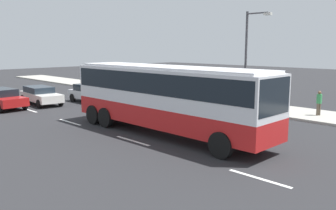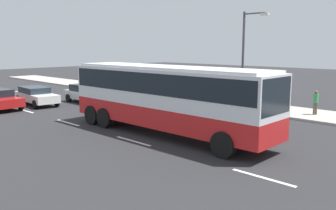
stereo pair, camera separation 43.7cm
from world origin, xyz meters
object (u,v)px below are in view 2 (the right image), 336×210
at_px(car_white_minivan, 36,95).
at_px(pedestrian_near_curb, 316,101).
at_px(car_silver_hatch, 88,93).
at_px(coach_bus, 166,93).
at_px(street_lamp, 246,54).

distance_m(car_white_minivan, pedestrian_near_curb, 20.12).
relative_size(car_white_minivan, car_silver_hatch, 1.04).
xyz_separation_m(coach_bus, street_lamp, (-0.63, 8.27, 1.80)).
bearing_deg(car_silver_hatch, coach_bus, -15.27).
bearing_deg(car_silver_hatch, street_lamp, 24.61).
bearing_deg(coach_bus, car_silver_hatch, 164.58).
xyz_separation_m(car_silver_hatch, street_lamp, (11.07, 5.15, 3.18)).
bearing_deg(car_silver_hatch, pedestrian_near_curb, 23.63).
bearing_deg(street_lamp, car_white_minivan, -147.23).
bearing_deg(pedestrian_near_curb, car_silver_hatch, 45.70).
relative_size(coach_bus, pedestrian_near_curb, 7.72).
relative_size(coach_bus, car_white_minivan, 2.49).
height_order(coach_bus, car_white_minivan, coach_bus).
height_order(coach_bus, car_silver_hatch, coach_bus).
xyz_separation_m(car_white_minivan, car_silver_hatch, (2.10, 3.33, 0.04)).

